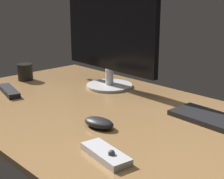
# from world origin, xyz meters

# --- Properties ---
(desk) EXTENTS (1.40, 0.84, 0.02)m
(desk) POSITION_xyz_m (0.00, 0.00, 0.01)
(desk) COLOR olive
(desk) RESTS_ON ground
(monitor) EXTENTS (0.55, 0.21, 0.45)m
(monitor) POSITION_xyz_m (-0.20, 0.24, 0.26)
(monitor) COLOR silver
(monitor) RESTS_ON desk
(keyboard) EXTENTS (0.37, 0.15, 0.02)m
(keyboard) POSITION_xyz_m (0.40, 0.19, 0.03)
(keyboard) COLOR black
(keyboard) RESTS_ON desk
(computer_mouse) EXTENTS (0.12, 0.08, 0.03)m
(computer_mouse) POSITION_xyz_m (0.13, -0.12, 0.04)
(computer_mouse) COLOR black
(computer_mouse) RESTS_ON desk
(media_remote) EXTENTS (0.17, 0.08, 0.03)m
(media_remote) POSITION_xyz_m (0.29, -0.24, 0.03)
(media_remote) COLOR #B7B7BC
(media_remote) RESTS_ON desk
(tv_remote) EXTENTS (0.20, 0.09, 0.02)m
(tv_remote) POSITION_xyz_m (-0.42, -0.15, 0.03)
(tv_remote) COLOR black
(tv_remote) RESTS_ON desk
(coffee_mug) EXTENTS (0.07, 0.07, 0.08)m
(coffee_mug) POSITION_xyz_m (-0.57, 0.02, 0.06)
(coffee_mug) COLOR black
(coffee_mug) RESTS_ON desk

